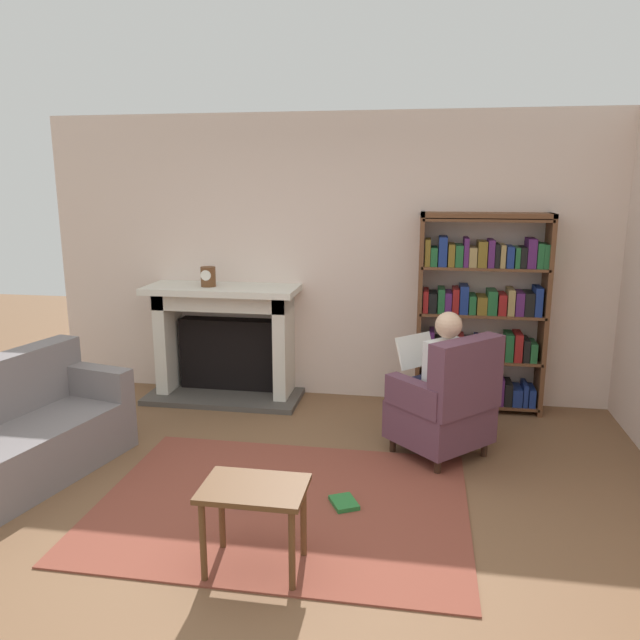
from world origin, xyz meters
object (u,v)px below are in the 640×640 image
(bookshelf, at_px, (482,314))
(fireplace, at_px, (226,338))
(mantel_clock, at_px, (208,277))
(armchair_reading, at_px, (447,405))
(sofa_floral, at_px, (9,439))
(seated_reader, at_px, (436,376))
(side_table, at_px, (254,500))

(bookshelf, bearing_deg, fireplace, -179.20)
(mantel_clock, xyz_separation_m, armchair_reading, (2.21, -0.98, -0.78))
(mantel_clock, bearing_deg, sofa_floral, -113.18)
(fireplace, bearing_deg, seated_reader, -26.50)
(bookshelf, height_order, seated_reader, bookshelf)
(fireplace, height_order, armchair_reading, fireplace)
(bookshelf, relative_size, side_table, 3.23)
(fireplace, relative_size, sofa_floral, 0.82)
(mantel_clock, distance_m, sofa_floral, 2.25)
(sofa_floral, xyz_separation_m, side_table, (1.96, -0.69, 0.09))
(side_table, bearing_deg, seated_reader, 59.99)
(mantel_clock, bearing_deg, armchair_reading, -23.95)
(seated_reader, bearing_deg, bookshelf, -156.91)
(sofa_floral, relative_size, side_table, 3.24)
(seated_reader, distance_m, side_table, 1.97)
(armchair_reading, height_order, side_table, armchair_reading)
(bookshelf, height_order, armchair_reading, bookshelf)
(seated_reader, bearing_deg, side_table, 14.65)
(side_table, bearing_deg, sofa_floral, 160.61)
(fireplace, xyz_separation_m, mantel_clock, (-0.12, -0.10, 0.62))
(armchair_reading, distance_m, seated_reader, 0.23)
(sofa_floral, height_order, side_table, sofa_floral)
(armchair_reading, distance_m, side_table, 1.93)
(fireplace, bearing_deg, sofa_floral, -114.99)
(fireplace, relative_size, mantel_clock, 8.02)
(fireplace, xyz_separation_m, side_table, (1.03, -2.69, -0.17))
(fireplace, height_order, side_table, fireplace)
(bookshelf, bearing_deg, armchair_reading, -106.23)
(bookshelf, height_order, sofa_floral, bookshelf)
(bookshelf, bearing_deg, side_table, -116.95)
(side_table, bearing_deg, bookshelf, 63.05)
(seated_reader, height_order, sofa_floral, seated_reader)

